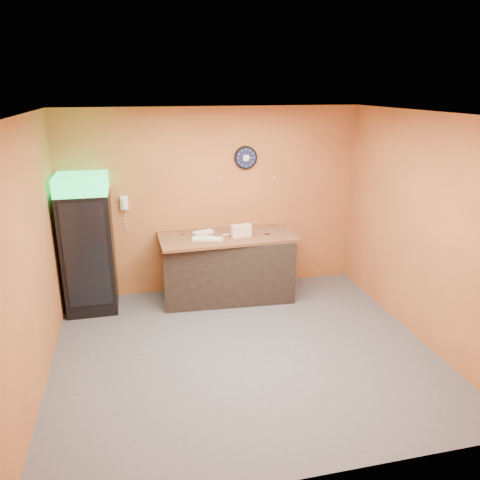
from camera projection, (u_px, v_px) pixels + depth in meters
name	position (u px, v px, depth m)	size (l,w,h in m)	color
floor	(244.00, 351.00, 5.69)	(4.50, 4.50, 0.00)	#47474C
back_wall	(214.00, 202.00, 7.10)	(4.50, 0.02, 2.80)	#B46D32
left_wall	(30.00, 259.00, 4.77)	(0.02, 4.00, 2.80)	#B46D32
right_wall	(422.00, 229.00, 5.74)	(0.02, 4.00, 2.80)	#B46D32
ceiling	(245.00, 114.00, 4.81)	(4.50, 4.00, 0.02)	white
beverage_cooler	(88.00, 247.00, 6.48)	(0.69, 0.70, 1.95)	black
prep_counter	(227.00, 268.00, 7.03)	(1.90, 0.84, 0.95)	black
wall_clock	(246.00, 158.00, 6.98)	(0.35, 0.06, 0.35)	black
wall_phone	(124.00, 203.00, 6.75)	(0.11, 0.10, 0.20)	white
butcher_paper	(227.00, 236.00, 6.88)	(1.98, 0.92, 0.04)	brown
sub_roll_stack	(241.00, 231.00, 6.77)	(0.30, 0.13, 0.18)	beige
wrapped_sandwich_left	(201.00, 239.00, 6.64)	(0.26, 0.10, 0.04)	silver
wrapped_sandwich_mid	(213.00, 239.00, 6.64)	(0.29, 0.11, 0.04)	silver
wrapped_sandwich_right	(203.00, 232.00, 6.92)	(0.30, 0.12, 0.04)	silver
kitchen_tool	(233.00, 233.00, 6.86)	(0.07, 0.07, 0.07)	silver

